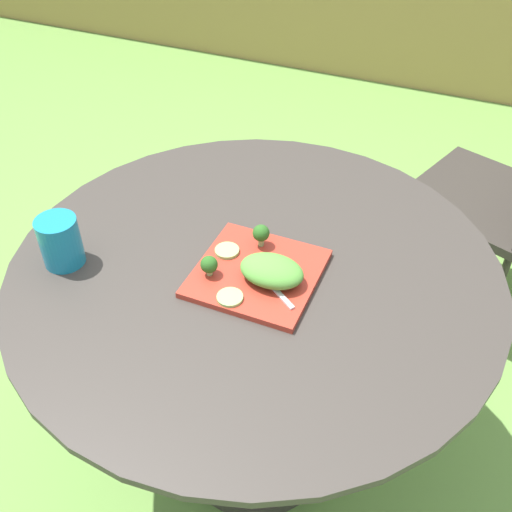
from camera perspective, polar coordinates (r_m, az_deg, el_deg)
The scene contains 10 objects.
ground_plane at distance 1.86m, azimuth -0.08°, elevation -17.54°, with size 12.00×12.00×0.00m, color #669342.
patio_table at distance 1.45m, azimuth -0.10°, elevation -6.95°, with size 1.07×1.07×0.72m.
salad_plate at distance 1.27m, azimuth 0.11°, elevation -1.64°, with size 0.25×0.25×0.01m, color #AD3323.
drinking_glass at distance 1.34m, azimuth -18.08°, elevation 1.13°, with size 0.09×0.09×0.11m.
fork at distance 1.24m, azimuth 1.09°, elevation -2.39°, with size 0.14×0.10×0.00m.
lettuce_mound at distance 1.23m, azimuth 1.51°, elevation -1.42°, with size 0.14×0.10×0.05m, color #519338.
broccoli_floret_0 at distance 1.24m, azimuth -4.49°, elevation -0.84°, with size 0.04×0.04×0.05m.
broccoli_floret_1 at distance 1.31m, azimuth 0.48°, elevation 2.15°, with size 0.04×0.04×0.05m.
cucumber_slice_0 at distance 1.31m, azimuth -2.73°, elevation 0.57°, with size 0.05×0.05×0.01m, color #8EB766.
cucumber_slice_1 at distance 1.21m, azimuth -2.57°, elevation -3.93°, with size 0.05×0.05×0.01m, color #8EB766.
Camera 1 is at (0.38, -0.89, 1.59)m, focal length 42.02 mm.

